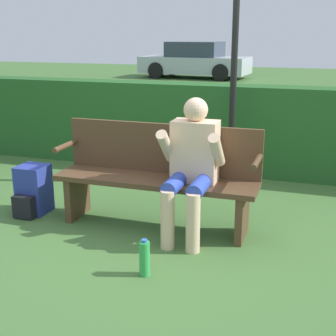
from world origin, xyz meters
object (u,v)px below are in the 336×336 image
Objects in this scene: person_seated at (192,162)px; backpack at (33,191)px; water_bottle at (145,258)px; signpost at (235,43)px; parked_car at (195,61)px; park_bench at (158,174)px.

backpack is at bearing 179.46° from person_seated.
signpost is at bearing 85.89° from water_bottle.
water_bottle is 0.07× the size of parked_car.
person_seated is (0.34, -0.13, 0.17)m from park_bench.
person_seated is 0.41× the size of signpost.
water_bottle is at bearing -72.22° from parked_car.
person_seated reaches higher than backpack.
backpack is (-1.20, -0.11, -0.24)m from park_bench.
parked_car is (-2.11, 13.68, 0.40)m from backpack.
park_bench is 0.40m from person_seated.
water_bottle is (0.22, -0.90, -0.33)m from park_bench.
person_seated is 14.17m from parked_car.
backpack is 1.67× the size of water_bottle.
signpost is (0.04, 1.50, 0.91)m from person_seated.
backpack is 0.16× the size of signpost.
signpost reaches higher than person_seated.
signpost is (0.38, 1.37, 1.08)m from park_bench.
water_bottle is at bearing -76.30° from park_bench.
park_bench is 0.98m from water_bottle.
backpack reaches higher than water_bottle.
parked_car reaches higher than backpack.
park_bench is 0.63× the size of signpost.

